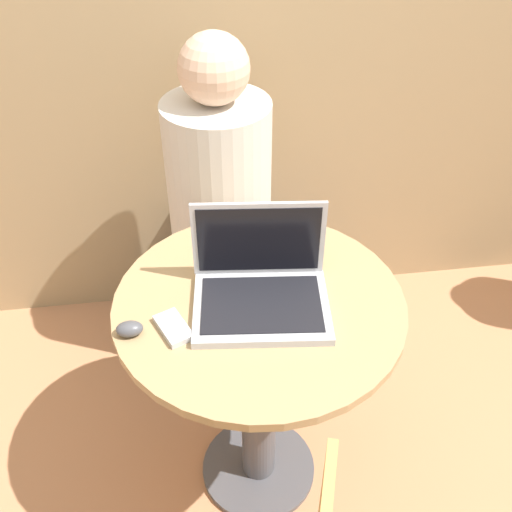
# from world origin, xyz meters

# --- Properties ---
(ground_plane) EXTENTS (12.00, 12.00, 0.00)m
(ground_plane) POSITION_xyz_m (0.00, 0.00, 0.00)
(ground_plane) COLOR tan
(round_table) EXTENTS (0.72, 0.72, 0.76)m
(round_table) POSITION_xyz_m (0.00, 0.00, 0.54)
(round_table) COLOR #4C4C51
(round_table) RESTS_ON ground_plane
(laptop) EXTENTS (0.35, 0.28, 0.23)m
(laptop) POSITION_xyz_m (0.00, 0.00, 0.80)
(laptop) COLOR #B7B7BC
(laptop) RESTS_ON round_table
(cell_phone) EXTENTS (0.10, 0.12, 0.02)m
(cell_phone) POSITION_xyz_m (-0.21, -0.07, 0.76)
(cell_phone) COLOR silver
(cell_phone) RESTS_ON round_table
(computer_mouse) EXTENTS (0.06, 0.04, 0.03)m
(computer_mouse) POSITION_xyz_m (-0.31, -0.07, 0.77)
(computer_mouse) COLOR #4C4C51
(computer_mouse) RESTS_ON round_table
(person_seated) EXTENTS (0.33, 0.51, 1.22)m
(person_seated) POSITION_xyz_m (-0.05, 0.62, 0.51)
(person_seated) COLOR #3D4766
(person_seated) RESTS_ON ground_plane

